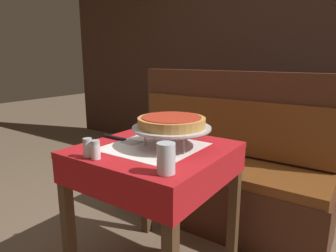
% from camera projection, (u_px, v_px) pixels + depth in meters
% --- Properties ---
extents(dining_table_front, '(0.68, 0.68, 0.73)m').
position_uv_depth(dining_table_front, '(154.00, 167.00, 1.49)').
color(dining_table_front, red).
rests_on(dining_table_front, ground_plane).
extents(dining_table_rear, '(0.74, 0.74, 0.73)m').
position_uv_depth(dining_table_rear, '(293.00, 120.00, 2.56)').
color(dining_table_rear, '#194799').
rests_on(dining_table_rear, ground_plane).
extents(booth_bench, '(1.48, 0.48, 1.06)m').
position_uv_depth(booth_bench, '(218.00, 178.00, 2.12)').
color(booth_bench, '#4C2819').
rests_on(booth_bench, ground_plane).
extents(back_wall_panel, '(6.00, 0.04, 2.40)m').
position_uv_depth(back_wall_panel, '(279.00, 53.00, 3.04)').
color(back_wall_panel, '#3D2319').
rests_on(back_wall_panel, ground_plane).
extents(pizza_pan_stand, '(0.38, 0.38, 0.10)m').
position_uv_depth(pizza_pan_stand, '(172.00, 129.00, 1.44)').
color(pizza_pan_stand, '#ADADB2').
rests_on(pizza_pan_stand, dining_table_front).
extents(deep_dish_pizza, '(0.33, 0.33, 0.05)m').
position_uv_depth(deep_dish_pizza, '(172.00, 122.00, 1.44)').
color(deep_dish_pizza, '#C68E47').
rests_on(deep_dish_pizza, pizza_pan_stand).
extents(pizza_server, '(0.26, 0.09, 0.01)m').
position_uv_depth(pizza_server, '(122.00, 140.00, 1.57)').
color(pizza_server, '#BCBCC1').
rests_on(pizza_server, dining_table_front).
extents(water_glass_near, '(0.07, 0.07, 0.12)m').
position_uv_depth(water_glass_near, '(166.00, 158.00, 1.11)').
color(water_glass_near, silver).
rests_on(water_glass_near, dining_table_front).
extents(salt_shaker, '(0.04, 0.04, 0.08)m').
position_uv_depth(salt_shaker, '(88.00, 148.00, 1.30)').
color(salt_shaker, silver).
rests_on(salt_shaker, dining_table_front).
extents(pepper_shaker, '(0.04, 0.04, 0.08)m').
position_uv_depth(pepper_shaker, '(96.00, 150.00, 1.27)').
color(pepper_shaker, silver).
rests_on(pepper_shaker, dining_table_front).
extents(condiment_caddy, '(0.12, 0.12, 0.18)m').
position_uv_depth(condiment_caddy, '(303.00, 103.00, 2.52)').
color(condiment_caddy, black).
rests_on(condiment_caddy, dining_table_rear).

